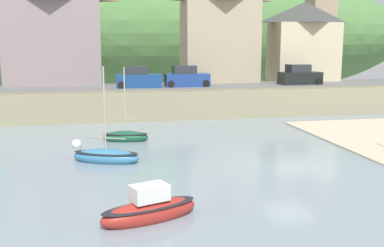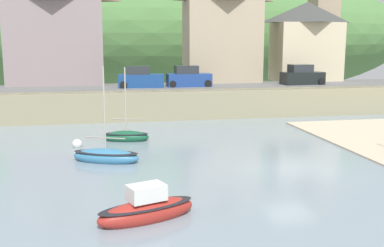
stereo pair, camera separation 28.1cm
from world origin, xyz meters
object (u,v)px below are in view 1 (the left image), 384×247
object	(u,v)px
church_with_spire	(321,11)
parked_car_end_of_row	(300,76)
parked_car_by_wall	(186,78)
sailboat_white_hull	(150,210)
waterfront_building_left	(52,30)
waterfront_building_centre	(220,32)
sailboat_tall_mast	(126,136)
waterfront_building_right	(304,41)
mooring_buoy	(77,144)
parked_car_near_slipway	(139,79)
sailboat_blue_trim	(106,156)

from	to	relation	value
church_with_spire	parked_car_end_of_row	world-z (taller)	church_with_spire
parked_car_by_wall	parked_car_end_of_row	bearing A→B (deg)	-1.35
church_with_spire	sailboat_white_hull	size ratio (longest dim) A/B	3.61
waterfront_building_left	sailboat_white_hull	xyz separation A→B (m)	(5.76, -30.93, -7.22)
waterfront_building_centre	sailboat_tall_mast	distance (m)	21.02
waterfront_building_left	waterfront_building_right	size ratio (longest dim) A/B	1.24
waterfront_building_right	mooring_buoy	bearing A→B (deg)	-142.39
waterfront_building_left	parked_car_near_slipway	world-z (taller)	waterfront_building_left
waterfront_building_centre	mooring_buoy	xyz separation A→B (m)	(-13.95, -17.91, -7.29)
waterfront_building_centre	parked_car_by_wall	distance (m)	7.59
waterfront_building_centre	parked_car_end_of_row	size ratio (longest dim) A/B	2.37
parked_car_end_of_row	waterfront_building_left	bearing A→B (deg)	164.90
sailboat_blue_trim	parked_car_by_wall	size ratio (longest dim) A/B	1.32
mooring_buoy	church_with_spire	bearing A→B (deg)	39.00
waterfront_building_left	sailboat_tall_mast	bearing A→B (deg)	-70.77
parked_car_near_slipway	sailboat_white_hull	bearing A→B (deg)	-88.92
waterfront_building_left	church_with_spire	xyz separation A→B (m)	(29.68, 4.00, 2.36)
waterfront_building_centre	church_with_spire	size ratio (longest dim) A/B	0.68
parked_car_near_slipway	parked_car_by_wall	bearing A→B (deg)	5.41
waterfront_building_centre	parked_car_end_of_row	bearing A→B (deg)	-32.92
church_with_spire	parked_car_by_wall	bearing A→B (deg)	-154.05
sailboat_white_hull	parked_car_end_of_row	world-z (taller)	parked_car_end_of_row
waterfront_building_centre	sailboat_white_hull	distance (m)	33.53
waterfront_building_left	parked_car_near_slipway	xyz separation A→B (m)	(7.77, -4.50, -4.40)
waterfront_building_centre	sailboat_tall_mast	size ratio (longest dim) A/B	1.96
waterfront_building_right	parked_car_near_slipway	bearing A→B (deg)	-166.04
parked_car_near_slipway	waterfront_building_right	bearing A→B (deg)	19.37
sailboat_blue_trim	parked_car_near_slipway	world-z (taller)	sailboat_blue_trim
sailboat_blue_trim	parked_car_near_slipway	bearing A→B (deg)	102.54
waterfront_building_left	sailboat_tall_mast	size ratio (longest dim) A/B	2.01
waterfront_building_left	waterfront_building_centre	size ratio (longest dim) A/B	1.02
church_with_spire	mooring_buoy	world-z (taller)	church_with_spire
waterfront_building_right	parked_car_by_wall	size ratio (longest dim) A/B	2.00
waterfront_building_right	sailboat_blue_trim	distance (m)	31.35
sailboat_white_hull	sailboat_tall_mast	size ratio (longest dim) A/B	0.80
sailboat_blue_trim	sailboat_tall_mast	world-z (taller)	sailboat_blue_trim
mooring_buoy	parked_car_by_wall	bearing A→B (deg)	54.43
sailboat_blue_trim	mooring_buoy	world-z (taller)	sailboat_blue_trim
waterfront_building_centre	sailboat_blue_trim	size ratio (longest dim) A/B	1.83
waterfront_building_left	parked_car_end_of_row	bearing A→B (deg)	-10.83
church_with_spire	parked_car_end_of_row	distance (m)	12.48
parked_car_near_slipway	church_with_spire	bearing A→B (deg)	26.61
sailboat_blue_trim	sailboat_white_hull	bearing A→B (deg)	-57.56
church_with_spire	parked_car_end_of_row	size ratio (longest dim) A/B	3.49
waterfront_building_right	sailboat_tall_mast	xyz separation A→B (m)	(-20.11, -16.53, -6.33)
sailboat_blue_trim	mooring_buoy	size ratio (longest dim) A/B	8.61
parked_car_by_wall	waterfront_building_left	bearing A→B (deg)	158.43
sailboat_blue_trim	sailboat_white_hull	distance (m)	9.14
mooring_buoy	sailboat_blue_trim	bearing A→B (deg)	-66.55
waterfront_building_left	sailboat_blue_trim	world-z (taller)	waterfront_building_left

